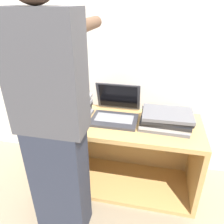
{
  "coord_description": "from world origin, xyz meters",
  "views": [
    {
      "loc": [
        0.3,
        -1.21,
        1.48
      ],
      "look_at": [
        0.0,
        0.18,
        0.75
      ],
      "focal_mm": 35.0,
      "sensor_mm": 36.0,
      "label": 1
    }
  ],
  "objects_px": {
    "laptop_open": "(115,112)",
    "person": "(53,124)",
    "laptop_stack_right": "(166,119)",
    "laptop_stack_left": "(66,107)"
  },
  "relations": [
    {
      "from": "laptop_stack_right",
      "to": "person",
      "type": "bearing_deg",
      "value": -144.04
    },
    {
      "from": "laptop_open",
      "to": "person",
      "type": "distance_m",
      "value": 0.62
    },
    {
      "from": "laptop_stack_right",
      "to": "laptop_stack_left",
      "type": "bearing_deg",
      "value": -179.95
    },
    {
      "from": "laptop_stack_right",
      "to": "person",
      "type": "xyz_separation_m",
      "value": [
        -0.66,
        -0.48,
        0.15
      ]
    },
    {
      "from": "person",
      "to": "laptop_stack_left",
      "type": "bearing_deg",
      "value": 105.1
    },
    {
      "from": "laptop_open",
      "to": "person",
      "type": "relative_size",
      "value": 0.22
    },
    {
      "from": "laptop_stack_left",
      "to": "person",
      "type": "distance_m",
      "value": 0.51
    },
    {
      "from": "laptop_stack_left",
      "to": "laptop_open",
      "type": "bearing_deg",
      "value": 8.44
    },
    {
      "from": "laptop_open",
      "to": "person",
      "type": "bearing_deg",
      "value": -116.3
    },
    {
      "from": "laptop_stack_left",
      "to": "laptop_stack_right",
      "type": "xyz_separation_m",
      "value": [
        0.78,
        0.0,
        -0.02
      ]
    }
  ]
}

